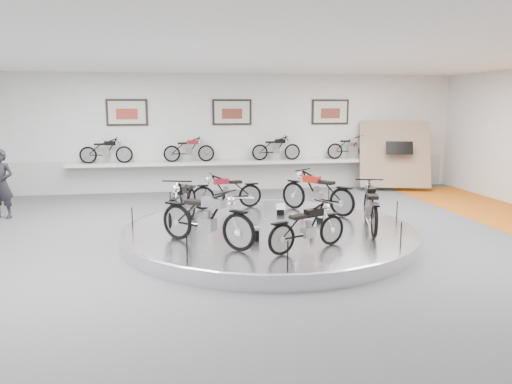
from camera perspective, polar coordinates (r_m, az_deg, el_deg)
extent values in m
plane|color=#555658|center=(10.83, 1.77, -5.91)|extent=(16.00, 16.00, 0.00)
plane|color=white|center=(10.47, 1.89, 15.65)|extent=(16.00, 16.00, 0.00)
plane|color=white|center=(17.36, -2.76, 6.79)|extent=(16.00, 0.00, 16.00)
plane|color=white|center=(3.93, 22.42, -5.01)|extent=(16.00, 0.00, 16.00)
cube|color=#BCBCBA|center=(17.48, -2.71, 2.04)|extent=(15.68, 0.04, 1.10)
cylinder|color=silver|center=(11.08, 1.47, -4.74)|extent=(6.40, 6.40, 0.30)
torus|color=#B2B2BA|center=(11.05, 1.47, -4.14)|extent=(6.40, 6.40, 0.10)
cube|color=silver|center=(17.15, -2.61, 3.40)|extent=(11.00, 0.55, 0.10)
cube|color=beige|center=(17.23, -14.53, 8.79)|extent=(1.35, 0.06, 0.88)
cube|color=beige|center=(17.30, -2.76, 9.10)|extent=(1.35, 0.06, 0.88)
cube|color=beige|center=(18.05, 8.48, 9.04)|extent=(1.35, 0.06, 0.88)
cube|color=#93745C|center=(18.10, 15.56, 4.18)|extent=(2.56, 1.52, 2.30)
imported|color=black|center=(14.65, -27.10, 0.82)|extent=(0.77, 0.61, 1.82)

